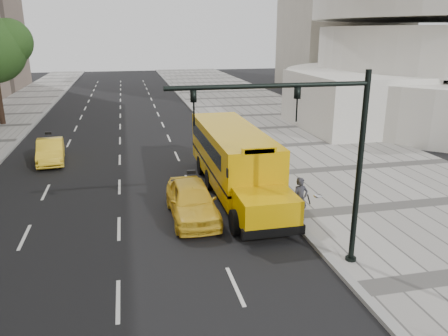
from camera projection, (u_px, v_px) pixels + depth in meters
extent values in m
plane|color=black|center=(140.00, 185.00, 22.15)|extent=(140.00, 140.00, 0.00)
cube|color=#9A9791|center=(355.00, 168.00, 24.65)|extent=(12.00, 140.00, 0.15)
cube|color=gray|center=(253.00, 176.00, 23.39)|extent=(0.30, 140.00, 0.15)
cube|color=white|center=(352.00, 102.00, 34.38)|extent=(8.00, 10.00, 4.40)
sphere|color=#1E3D14|center=(9.00, 42.00, 34.89)|extent=(3.65, 3.65, 3.65)
cube|color=#DAA203|center=(232.00, 153.00, 21.34)|extent=(2.50, 9.00, 2.45)
cube|color=#DAA203|center=(266.00, 208.00, 16.42)|extent=(2.20, 2.00, 1.10)
cube|color=black|center=(273.00, 231.00, 15.77)|extent=(2.38, 0.25, 0.35)
cube|color=black|center=(232.00, 163.00, 21.50)|extent=(2.52, 9.00, 0.12)
cube|color=black|center=(259.00, 171.00, 17.07)|extent=(2.05, 0.10, 0.90)
cube|color=black|center=(230.00, 141.00, 21.67)|extent=(2.52, 7.50, 0.70)
cube|color=#DAA203|center=(259.00, 151.00, 16.82)|extent=(1.40, 0.12, 0.28)
ellipsoid|color=silver|center=(321.00, 198.00, 15.20)|extent=(0.32, 0.32, 0.14)
cylinder|color=black|center=(312.00, 202.00, 15.41)|extent=(0.36, 0.47, 0.58)
cylinder|color=black|center=(235.00, 222.00, 16.64)|extent=(0.30, 1.00, 1.00)
cylinder|color=black|center=(291.00, 217.00, 17.12)|extent=(0.30, 1.00, 1.00)
cylinder|color=black|center=(209.00, 179.00, 21.48)|extent=(0.30, 1.00, 1.00)
cylinder|color=black|center=(254.00, 176.00, 21.96)|extent=(0.30, 1.00, 1.00)
cylinder|color=black|center=(201.00, 165.00, 23.81)|extent=(0.30, 1.00, 1.00)
cylinder|color=black|center=(241.00, 162.00, 24.29)|extent=(0.30, 1.00, 1.00)
imported|color=yellow|center=(192.00, 200.00, 18.05)|extent=(1.92, 4.62, 1.56)
imported|color=yellow|center=(51.00, 151.00, 25.89)|extent=(1.90, 4.31, 1.38)
imported|color=#2C2C33|center=(300.00, 199.00, 17.43)|extent=(0.72, 0.54, 1.81)
cylinder|color=black|center=(359.00, 173.00, 13.70)|extent=(0.18, 0.18, 6.40)
cylinder|color=black|center=(350.00, 260.00, 14.61)|extent=(0.36, 0.36, 0.25)
cylinder|color=black|center=(271.00, 86.00, 12.23)|extent=(6.00, 0.14, 0.14)
imported|color=black|center=(297.00, 104.00, 12.57)|extent=(0.16, 0.20, 1.00)
imported|color=black|center=(194.00, 108.00, 11.94)|extent=(0.16, 0.20, 1.00)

